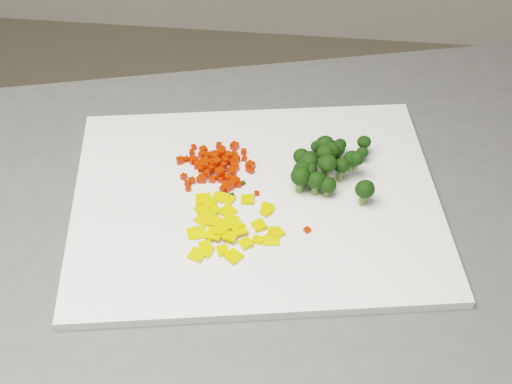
# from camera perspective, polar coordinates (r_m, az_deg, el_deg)

# --- Properties ---
(cutting_board) EXTENTS (0.54, 0.45, 0.01)m
(cutting_board) POSITION_cam_1_polar(r_m,az_deg,el_deg) (0.94, 0.00, -0.71)
(cutting_board) COLOR white
(cutting_board) RESTS_ON counter_block
(carrot_pile) EXTENTS (0.11, 0.11, 0.03)m
(carrot_pile) POSITION_cam_1_polar(r_m,az_deg,el_deg) (0.97, -3.37, 2.49)
(carrot_pile) COLOR red
(carrot_pile) RESTS_ON cutting_board
(pepper_pile) EXTENTS (0.12, 0.12, 0.02)m
(pepper_pile) POSITION_cam_1_polar(r_m,az_deg,el_deg) (0.89, -2.17, -2.56)
(pepper_pile) COLOR #DDB50B
(pepper_pile) RESTS_ON cutting_board
(broccoli_pile) EXTENTS (0.13, 0.13, 0.06)m
(broccoli_pile) POSITION_cam_1_polar(r_m,az_deg,el_deg) (0.96, 6.57, 2.72)
(broccoli_pile) COLOR black
(broccoli_pile) RESTS_ON cutting_board
(carrot_cube_0) EXTENTS (0.01, 0.01, 0.01)m
(carrot_cube_0) POSITION_cam_1_polar(r_m,az_deg,el_deg) (1.00, -2.77, 3.39)
(carrot_cube_0) COLOR red
(carrot_cube_0) RESTS_ON carrot_pile
(carrot_cube_1) EXTENTS (0.01, 0.01, 0.01)m
(carrot_cube_1) POSITION_cam_1_polar(r_m,az_deg,el_deg) (0.98, -3.51, 1.95)
(carrot_cube_1) COLOR red
(carrot_cube_1) RESTS_ON carrot_pile
(carrot_cube_2) EXTENTS (0.01, 0.01, 0.01)m
(carrot_cube_2) POSITION_cam_1_polar(r_m,az_deg,el_deg) (1.00, -2.59, 3.22)
(carrot_cube_2) COLOR red
(carrot_cube_2) RESTS_ON carrot_pile
(carrot_cube_3) EXTENTS (0.01, 0.01, 0.01)m
(carrot_cube_3) POSITION_cam_1_polar(r_m,az_deg,el_deg) (0.99, -5.09, 2.54)
(carrot_cube_3) COLOR red
(carrot_cube_3) RESTS_ON carrot_pile
(carrot_cube_4) EXTENTS (0.01, 0.01, 0.01)m
(carrot_cube_4) POSITION_cam_1_polar(r_m,az_deg,el_deg) (1.00, -4.22, 3.38)
(carrot_cube_4) COLOR red
(carrot_cube_4) RESTS_ON carrot_pile
(carrot_cube_5) EXTENTS (0.01, 0.01, 0.01)m
(carrot_cube_5) POSITION_cam_1_polar(r_m,az_deg,el_deg) (0.99, -5.58, 2.63)
(carrot_cube_5) COLOR red
(carrot_cube_5) RESTS_ON carrot_pile
(carrot_cube_6) EXTENTS (0.01, 0.01, 0.01)m
(carrot_cube_6) POSITION_cam_1_polar(r_m,az_deg,el_deg) (0.97, -4.04, 2.34)
(carrot_cube_6) COLOR red
(carrot_cube_6) RESTS_ON carrot_pile
(carrot_cube_7) EXTENTS (0.01, 0.01, 0.01)m
(carrot_cube_7) POSITION_cam_1_polar(r_m,az_deg,el_deg) (0.96, -2.88, 1.02)
(carrot_cube_7) COLOR red
(carrot_cube_7) RESTS_ON carrot_pile
(carrot_cube_8) EXTENTS (0.01, 0.01, 0.01)m
(carrot_cube_8) POSITION_cam_1_polar(r_m,az_deg,el_deg) (1.01, -2.97, 3.73)
(carrot_cube_8) COLOR red
(carrot_cube_8) RESTS_ON carrot_pile
(carrot_cube_9) EXTENTS (0.01, 0.01, 0.01)m
(carrot_cube_9) POSITION_cam_1_polar(r_m,az_deg,el_deg) (0.97, -3.48, 2.22)
(carrot_cube_9) COLOR red
(carrot_cube_9) RESTS_ON carrot_pile
(carrot_cube_10) EXTENTS (0.01, 0.01, 0.01)m
(carrot_cube_10) POSITION_cam_1_polar(r_m,az_deg,el_deg) (0.99, -1.69, 2.87)
(carrot_cube_10) COLOR red
(carrot_cube_10) RESTS_ON carrot_pile
(carrot_cube_11) EXTENTS (0.01, 0.01, 0.01)m
(carrot_cube_11) POSITION_cam_1_polar(r_m,az_deg,el_deg) (1.01, -5.00, 3.59)
(carrot_cube_11) COLOR red
(carrot_cube_11) RESTS_ON carrot_pile
(carrot_cube_12) EXTENTS (0.01, 0.01, 0.01)m
(carrot_cube_12) POSITION_cam_1_polar(r_m,az_deg,el_deg) (0.99, -3.90, 2.66)
(carrot_cube_12) COLOR red
(carrot_cube_12) RESTS_ON carrot_pile
(carrot_cube_13) EXTENTS (0.01, 0.01, 0.01)m
(carrot_cube_13) POSITION_cam_1_polar(r_m,az_deg,el_deg) (0.98, -1.76, 2.10)
(carrot_cube_13) COLOR red
(carrot_cube_13) RESTS_ON carrot_pile
(carrot_cube_14) EXTENTS (0.01, 0.01, 0.01)m
(carrot_cube_14) POSITION_cam_1_polar(r_m,az_deg,el_deg) (0.99, -2.77, 2.56)
(carrot_cube_14) COLOR red
(carrot_cube_14) RESTS_ON carrot_pile
(carrot_cube_15) EXTENTS (0.01, 0.01, 0.01)m
(carrot_cube_15) POSITION_cam_1_polar(r_m,az_deg,el_deg) (0.99, -3.83, 2.89)
(carrot_cube_15) COLOR red
(carrot_cube_15) RESTS_ON carrot_pile
(carrot_cube_16) EXTENTS (0.01, 0.01, 0.01)m
(carrot_cube_16) POSITION_cam_1_polar(r_m,az_deg,el_deg) (0.97, -0.60, 1.81)
(carrot_cube_16) COLOR red
(carrot_cube_16) RESTS_ON carrot_pile
(carrot_cube_17) EXTENTS (0.01, 0.01, 0.01)m
(carrot_cube_17) POSITION_cam_1_polar(r_m,az_deg,el_deg) (0.98, -3.32, 2.82)
(carrot_cube_17) COLOR red
(carrot_cube_17) RESTS_ON carrot_pile
(carrot_cube_18) EXTENTS (0.01, 0.01, 0.01)m
(carrot_cube_18) POSITION_cam_1_polar(r_m,az_deg,el_deg) (0.97, -3.51, 2.29)
(carrot_cube_18) COLOR red
(carrot_cube_18) RESTS_ON carrot_pile
(carrot_cube_19) EXTENTS (0.01, 0.01, 0.01)m
(carrot_cube_19) POSITION_cam_1_polar(r_m,az_deg,el_deg) (0.99, -5.87, 2.60)
(carrot_cube_19) COLOR red
(carrot_cube_19) RESTS_ON carrot_pile
(carrot_cube_20) EXTENTS (0.01, 0.01, 0.01)m
(carrot_cube_20) POSITION_cam_1_polar(r_m,az_deg,el_deg) (0.98, -3.53, 2.89)
(carrot_cube_20) COLOR red
(carrot_cube_20) RESTS_ON carrot_pile
(carrot_cube_21) EXTENTS (0.01, 0.01, 0.01)m
(carrot_cube_21) POSITION_cam_1_polar(r_m,az_deg,el_deg) (0.96, -4.32, 1.07)
(carrot_cube_21) COLOR red
(carrot_cube_21) RESTS_ON carrot_pile
(carrot_cube_22) EXTENTS (0.01, 0.01, 0.01)m
(carrot_cube_22) POSITION_cam_1_polar(r_m,az_deg,el_deg) (0.96, -5.15, 0.91)
(carrot_cube_22) COLOR red
(carrot_cube_22) RESTS_ON carrot_pile
(carrot_cube_23) EXTENTS (0.01, 0.01, 0.01)m
(carrot_cube_23) POSITION_cam_1_polar(r_m,az_deg,el_deg) (0.96, -2.05, 0.80)
(carrot_cube_23) COLOR red
(carrot_cube_23) RESTS_ON carrot_pile
(carrot_cube_24) EXTENTS (0.01, 0.01, 0.01)m
(carrot_cube_24) POSITION_cam_1_polar(r_m,az_deg,el_deg) (0.96, -4.41, 1.86)
(carrot_cube_24) COLOR red
(carrot_cube_24) RESTS_ON carrot_pile
(carrot_cube_25) EXTENTS (0.01, 0.01, 0.01)m
(carrot_cube_25) POSITION_cam_1_polar(r_m,az_deg,el_deg) (0.97, -3.16, 2.38)
(carrot_cube_25) COLOR red
(carrot_cube_25) RESTS_ON carrot_pile
(carrot_cube_26) EXTENTS (0.01, 0.01, 0.01)m
(carrot_cube_26) POSITION_cam_1_polar(r_m,az_deg,el_deg) (0.96, -4.15, 2.11)
(carrot_cube_26) COLOR red
(carrot_cube_26) RESTS_ON carrot_pile
(carrot_cube_27) EXTENTS (0.01, 0.01, 0.01)m
(carrot_cube_27) POSITION_cam_1_polar(r_m,az_deg,el_deg) (0.97, -2.45, 2.54)
(carrot_cube_27) COLOR red
(carrot_cube_27) RESTS_ON carrot_pile
(carrot_cube_28) EXTENTS (0.01, 0.01, 0.01)m
(carrot_cube_28) POSITION_cam_1_polar(r_m,az_deg,el_deg) (0.98, -3.10, 2.33)
(carrot_cube_28) COLOR red
(carrot_cube_28) RESTS_ON carrot_pile
(carrot_cube_29) EXTENTS (0.01, 0.01, 0.01)m
(carrot_cube_29) POSITION_cam_1_polar(r_m,az_deg,el_deg) (0.99, -2.08, 2.76)
(carrot_cube_29) COLOR red
(carrot_cube_29) RESTS_ON carrot_pile
(carrot_cube_30) EXTENTS (0.01, 0.01, 0.01)m
(carrot_cube_30) POSITION_cam_1_polar(r_m,az_deg,el_deg) (0.96, -3.68, 1.89)
(carrot_cube_30) COLOR red
(carrot_cube_30) RESTS_ON carrot_pile
(carrot_cube_31) EXTENTS (0.01, 0.01, 0.01)m
(carrot_cube_31) POSITION_cam_1_polar(r_m,az_deg,el_deg) (0.98, -4.75, 2.14)
(carrot_cube_31) COLOR red
(carrot_cube_31) RESTS_ON carrot_pile
(carrot_cube_32) EXTENTS (0.01, 0.01, 0.01)m
(carrot_cube_32) POSITION_cam_1_polar(r_m,az_deg,el_deg) (0.98, -1.97, 2.44)
(carrot_cube_32) COLOR red
(carrot_cube_32) RESTS_ON carrot_pile
(carrot_cube_33) EXTENTS (0.01, 0.01, 0.01)m
(carrot_cube_33) POSITION_cam_1_polar(r_m,az_deg,el_deg) (0.98, -2.26, 2.91)
(carrot_cube_33) COLOR red
(carrot_cube_33) RESTS_ON carrot_pile
(carrot_cube_34) EXTENTS (0.01, 0.01, 0.01)m
(carrot_cube_34) POSITION_cam_1_polar(r_m,az_deg,el_deg) (0.99, -6.13, 2.52)
(carrot_cube_34) COLOR red
(carrot_cube_34) RESTS_ON carrot_pile
(carrot_cube_35) EXTENTS (0.01, 0.01, 0.01)m
(carrot_cube_35) POSITION_cam_1_polar(r_m,az_deg,el_deg) (0.98, -3.20, 3.02)
(carrot_cube_35) COLOR red
(carrot_cube_35) RESTS_ON carrot_pile
(carrot_cube_36) EXTENTS (0.01, 0.01, 0.01)m
(carrot_cube_36) POSITION_cam_1_polar(r_m,az_deg,el_deg) (0.98, -2.78, 3.18)
(carrot_cube_36) COLOR red
(carrot_cube_36) RESTS_ON carrot_pile
(carrot_cube_37) EXTENTS (0.01, 0.01, 0.01)m
(carrot_cube_37) POSITION_cam_1_polar(r_m,az_deg,el_deg) (1.00, -4.04, 2.83)
(carrot_cube_37) COLOR red
(carrot_cube_37) RESTS_ON carrot_pile
(carrot_cube_38) EXTENTS (0.01, 0.01, 0.01)m
(carrot_cube_38) POSITION_cam_1_polar(r_m,az_deg,el_deg) (1.00, -0.99, 3.24)
(carrot_cube_38) COLOR red
(carrot_cube_38) RESTS_ON carrot_pile
(carrot_cube_39) EXTENTS (0.01, 0.01, 0.01)m
(carrot_cube_39) POSITION_cam_1_polar(r_m,az_deg,el_deg) (0.95, -1.75, 0.86)
(carrot_cube_39) COLOR red
(carrot_cube_39) RESTS_ON carrot_pile
(carrot_cube_40) EXTENTS (0.01, 0.01, 0.01)m
(carrot_cube_40) POSITION_cam_1_polar(r_m,az_deg,el_deg) (0.97, -2.60, 2.16)
(carrot_cube_40) COLOR red
(carrot_cube_40) RESTS_ON carrot_pile
(carrot_cube_41) EXTENTS (0.01, 0.01, 0.01)m
(carrot_cube_41) POSITION_cam_1_polar(r_m,az_deg,el_deg) (1.00, -4.06, 2.91)
(carrot_cube_41) COLOR red
(carrot_cube_41) RESTS_ON carrot_pile
(carrot_cube_42) EXTENTS (0.01, 0.01, 0.01)m
(carrot_cube_42) POSITION_cam_1_polar(r_m,az_deg,el_deg) (0.98, -3.26, 2.89)
(carrot_cube_42) COLOR red
(carrot_cube_42) RESTS_ON carrot_pile
(carrot_cube_43) EXTENTS (0.01, 0.01, 0.01)m
(carrot_cube_43) POSITION_cam_1_polar(r_m,az_deg,el_deg) (0.97, -3.49, 1.96)
(carrot_cube_43) COLOR red
(carrot_cube_43) RESTS_ON carrot_pile
(carrot_cube_44) EXTENTS (0.01, 0.01, 0.01)m
(carrot_cube_44) POSITION_cam_1_polar(r_m,az_deg,el_deg) (0.94, -2.62, 0.22)
(carrot_cube_44) COLOR red
(carrot_cube_44) RESTS_ON carrot_pile
(carrot_cube_45) EXTENTS (0.01, 0.01, 0.01)m
(carrot_cube_45) POSITION_cam_1_polar(r_m,az_deg,el_deg) (0.97, -5.79, 1.23)
(carrot_cube_45) COLOR red
(carrot_cube_45) RESTS_ON carrot_pile
(carrot_cube_46) EXTENTS (0.01, 0.01, 0.01)m
(carrot_cube_46) POSITION_cam_1_polar(r_m,az_deg,el_deg) (0.95, -5.43, 0.28)
(carrot_cube_46) COLOR red
(carrot_cube_46) RESTS_ON carrot_pile
(carrot_cube_47) EXTENTS (0.01, 0.01, 0.01)m
(carrot_cube_47) POSITION_cam_1_polar(r_m,az_deg,el_deg) (0.96, -5.50, 0.68)
(carrot_cube_47) COLOR red
(carrot_cube_47) RESTS_ON carrot_pile
(carrot_cube_48) EXTENTS (0.01, 0.01, 0.01)m
(carrot_cube_48) POSITION_cam_1_polar(r_m,az_deg,el_deg) (0.95, -2.47, 0.42)
(carrot_cube_48) COLOR red
(carrot_cube_48) RESTS_ON carrot_pile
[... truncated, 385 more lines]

